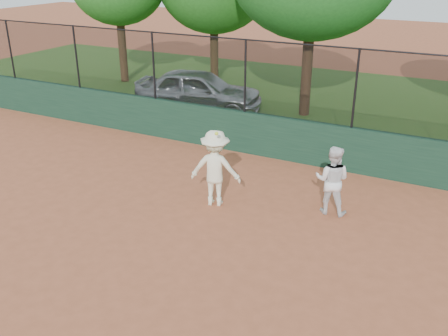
% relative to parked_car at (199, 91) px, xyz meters
% --- Properties ---
extents(ground, '(80.00, 80.00, 0.00)m').
position_rel_parked_car_xyz_m(ground, '(3.63, -8.85, -0.77)').
color(ground, '#AB5737').
rests_on(ground, ground).
extents(back_wall, '(26.00, 0.20, 1.20)m').
position_rel_parked_car_xyz_m(back_wall, '(3.63, -2.85, -0.17)').
color(back_wall, '#1C3E2B').
rests_on(back_wall, ground).
extents(grass_strip, '(36.00, 12.00, 0.01)m').
position_rel_parked_car_xyz_m(grass_strip, '(3.63, 3.15, -0.77)').
color(grass_strip, '#294C17').
rests_on(grass_strip, ground).
extents(parked_car, '(4.80, 2.79, 1.54)m').
position_rel_parked_car_xyz_m(parked_car, '(0.00, 0.00, 0.00)').
color(parked_car, '#A1A6AA').
rests_on(parked_car, ground).
extents(player_second, '(0.80, 0.65, 1.55)m').
position_rel_parked_car_xyz_m(player_second, '(6.36, -5.30, 0.01)').
color(player_second, white).
rests_on(player_second, ground).
extents(player_main, '(1.27, 0.92, 1.91)m').
position_rel_parked_car_xyz_m(player_main, '(3.93, -6.09, 0.11)').
color(player_main, white).
rests_on(player_main, ground).
extents(fence_assembly, '(26.00, 0.06, 2.00)m').
position_rel_parked_car_xyz_m(fence_assembly, '(3.60, -2.85, 1.47)').
color(fence_assembly, black).
rests_on(fence_assembly, back_wall).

